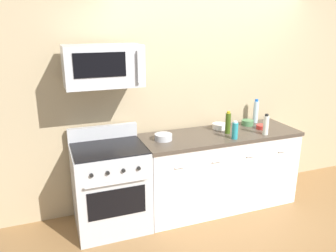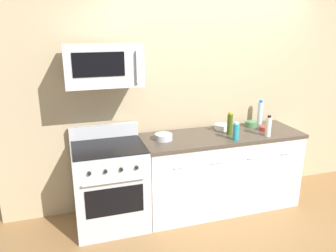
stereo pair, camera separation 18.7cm
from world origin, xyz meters
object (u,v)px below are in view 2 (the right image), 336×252
at_px(microwave, 103,65).
at_px(bowl_white_ceramic, 222,127).
at_px(bottle_dish_soap, 236,132).
at_px(bowl_steel_prep, 164,137).
at_px(bottle_vinegar_white, 268,126).
at_px(bowl_red_small, 265,128).
at_px(bottle_water_clear, 260,113).
at_px(range_oven, 110,185).
at_px(bowl_green_glaze, 251,124).
at_px(bottle_olive_oil, 230,124).

distance_m(microwave, bowl_white_ceramic, 1.60).
xyz_separation_m(bottle_dish_soap, bowl_steel_prep, (-0.75, 0.24, -0.06)).
height_order(bottle_vinegar_white, bowl_white_ceramic, bottle_vinegar_white).
relative_size(microwave, bowl_red_small, 5.61).
xyz_separation_m(microwave, bowl_white_ceramic, (1.39, 0.11, -0.80)).
relative_size(bottle_water_clear, bottle_vinegar_white, 1.26).
relative_size(range_oven, bowl_green_glaze, 7.20).
xyz_separation_m(bowl_red_small, bowl_green_glaze, (-0.08, 0.19, 0.01)).
bearing_deg(bowl_steel_prep, bottle_dish_soap, -17.66).
height_order(bottle_olive_oil, bowl_white_ceramic, bottle_olive_oil).
relative_size(range_oven, microwave, 1.44).
height_order(microwave, bowl_steel_prep, microwave).
distance_m(microwave, bowl_green_glaze, 1.96).
bearing_deg(bowl_green_glaze, bottle_vinegar_white, -92.36).
relative_size(bottle_olive_oil, bowl_white_ceramic, 1.46).
distance_m(bottle_dish_soap, bowl_steel_prep, 0.79).
bearing_deg(bowl_white_ceramic, bottle_vinegar_white, -44.97).
bearing_deg(bowl_red_small, bottle_dish_soap, -158.25).
height_order(range_oven, bottle_dish_soap, bottle_dish_soap).
xyz_separation_m(bottle_vinegar_white, bowl_white_ceramic, (-0.38, 0.38, -0.08)).
bearing_deg(bowl_white_ceramic, bowl_green_glaze, 0.81).
bearing_deg(bottle_dish_soap, bottle_water_clear, 38.19).
relative_size(bottle_dish_soap, bottle_vinegar_white, 0.83).
bearing_deg(bowl_steel_prep, bowl_green_glaze, 7.28).
distance_m(range_oven, bottle_vinegar_white, 1.87).
xyz_separation_m(bottle_olive_oil, bowl_red_small, (0.48, 0.00, -0.10)).
bearing_deg(bowl_green_glaze, bowl_red_small, -68.12).
relative_size(microwave, bowl_green_glaze, 5.01).
relative_size(bottle_olive_oil, bottle_dish_soap, 1.30).
bearing_deg(bottle_vinegar_white, range_oven, 172.84).
distance_m(range_oven, bottle_water_clear, 2.05).
xyz_separation_m(bottle_water_clear, bowl_white_ceramic, (-0.56, -0.07, -0.11)).
distance_m(bottle_water_clear, bottle_dish_soap, 0.74).
height_order(bottle_water_clear, bowl_green_glaze, bottle_water_clear).
height_order(bottle_olive_oil, bottle_vinegar_white, bottle_olive_oil).
bearing_deg(bottle_olive_oil, bottle_vinegar_white, -26.50).
height_order(bottle_olive_oil, bottle_water_clear, bottle_water_clear).
xyz_separation_m(bottle_olive_oil, bottle_dish_soap, (-0.02, -0.19, -0.03)).
bearing_deg(bowl_steel_prep, microwave, 177.06).
height_order(bowl_red_small, bowl_white_ceramic, bowl_white_ceramic).
distance_m(bowl_steel_prep, bowl_green_glaze, 1.18).
bearing_deg(bowl_red_small, bottle_olive_oil, -179.44).
bearing_deg(bottle_dish_soap, bowl_steel_prep, 162.34).
relative_size(bottle_vinegar_white, bowl_white_ceramic, 1.35).
bearing_deg(bowl_green_glaze, bottle_dish_soap, -137.37).
relative_size(range_oven, bottle_olive_oil, 4.07).
distance_m(bowl_green_glaze, bowl_white_ceramic, 0.40).
height_order(bottle_olive_oil, bowl_steel_prep, bottle_olive_oil).
height_order(microwave, bottle_olive_oil, microwave).
bearing_deg(bowl_red_small, microwave, 177.80).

